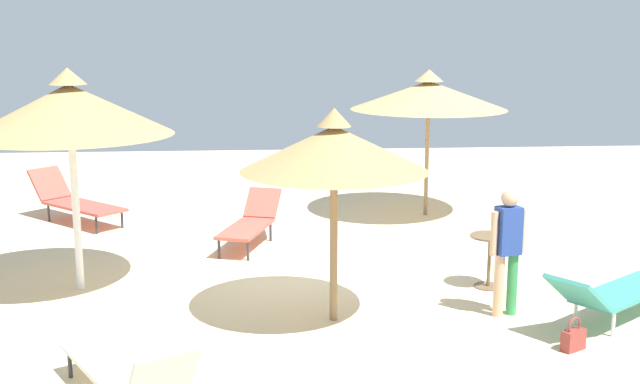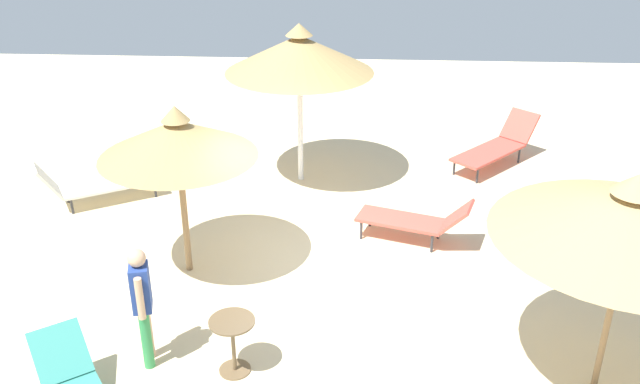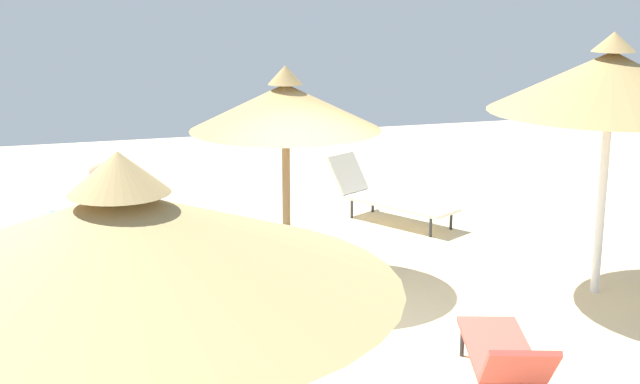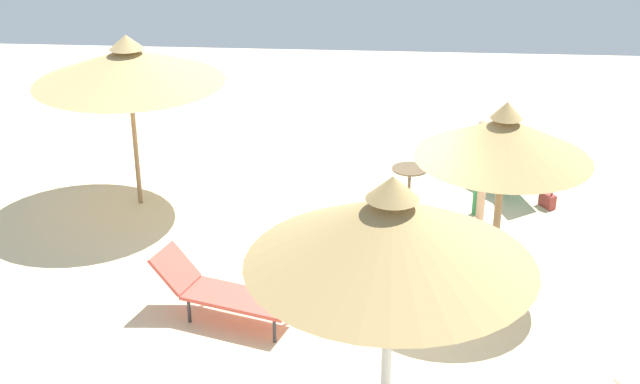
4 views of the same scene
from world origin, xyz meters
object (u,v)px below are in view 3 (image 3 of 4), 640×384
Objects in this scene: parasol_umbrella_far_right at (285,107)px; lounge_chair_near_left at (386,196)px; handbag at (65,261)px; person_standing_near_right at (102,222)px; parasol_umbrella_back at (122,241)px; parasol_umbrella_edge at (611,82)px; side_table_round at (100,290)px; lounge_chair_center at (504,354)px.

parasol_umbrella_far_right reaches higher than lounge_chair_near_left.
parasol_umbrella_far_right is at bearing 156.10° from handbag.
lounge_chair_near_left is 4.84m from person_standing_near_right.
parasol_umbrella_back is 8.99m from lounge_chair_near_left.
parasol_umbrella_back reaches higher than parasol_umbrella_far_right.
parasol_umbrella_edge is 4.07× the size of side_table_round.
lounge_chair_center is at bearing 41.56° from parasol_umbrella_edge.
parasol_umbrella_edge is at bearing 165.42° from person_standing_near_right.
parasol_umbrella_edge reaches higher than handbag.
side_table_round is at bearing -90.24° from parasol_umbrella_back.
lounge_chair_near_left is 1.32× the size of person_standing_near_right.
person_standing_near_right is at bearing -91.35° from parasol_umbrella_back.
lounge_chair_near_left is at bearing -71.05° from parasol_umbrella_edge.
lounge_chair_center is 1.19× the size of person_standing_near_right.
parasol_umbrella_edge is 1.88× the size of person_standing_near_right.
person_standing_near_right is at bearing -95.73° from side_table_round.
parasol_umbrella_back is 7.54× the size of handbag.
lounge_chair_near_left is 5.48m from side_table_round.
parasol_umbrella_back is at bearing 92.68° from handbag.
lounge_chair_center reaches higher than handbag.
parasol_umbrella_far_right is 0.89× the size of parasol_umbrella_back.
lounge_chair_center is 5.78m from lounge_chair_near_left.
side_table_round is (0.11, 1.09, -0.41)m from person_standing_near_right.
parasol_umbrella_edge is at bearing -144.86° from parasol_umbrella_back.
lounge_chair_near_left is (1.24, -3.62, -2.09)m from parasol_umbrella_edge.
parasol_umbrella_back is at bearing 29.95° from lounge_chair_center.
parasol_umbrella_far_right is 2.47m from person_standing_near_right.
person_standing_near_right is at bearing 26.97° from lounge_chair_near_left.
lounge_chair_near_left is at bearing -167.57° from handbag.
side_table_round is (3.31, -2.41, 0.10)m from lounge_chair_center.
parasol_umbrella_far_right is 3.52× the size of side_table_round.
parasol_umbrella_back is 5.59m from person_standing_near_right.
parasol_umbrella_far_right is at bearing -22.98° from parasol_umbrella_edge.
side_table_round is at bearing 36.65° from lounge_chair_near_left.
parasol_umbrella_edge is at bearing -138.44° from lounge_chair_center.
person_standing_near_right is (-0.13, -5.41, -1.38)m from parasol_umbrella_back.
side_table_round is (2.26, 1.08, -1.63)m from parasol_umbrella_far_right.
person_standing_near_right reaches higher than lounge_chair_center.
parasol_umbrella_back is at bearing 67.13° from parasol_umbrella_far_right.
lounge_chair_near_left reaches higher than handbag.
parasol_umbrella_far_right is 1.63× the size of person_standing_near_right.
parasol_umbrella_back is 0.97× the size of parasol_umbrella_edge.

